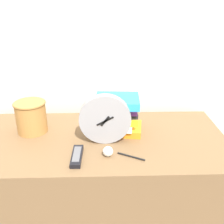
{
  "coord_description": "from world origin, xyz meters",
  "views": [
    {
      "loc": [
        0.03,
        -0.85,
        1.4
      ],
      "look_at": [
        0.07,
        0.32,
        0.86
      ],
      "focal_mm": 42.0,
      "sensor_mm": 36.0,
      "label": 1
    }
  ],
  "objects_px": {
    "tv_remote": "(77,156)",
    "pen": "(131,156)",
    "crumpled_paper_ball": "(108,151)",
    "desk_clock": "(105,119)",
    "book_stack": "(118,114)",
    "basket": "(31,116)"
  },
  "relations": [
    {
      "from": "desk_clock",
      "to": "crumpled_paper_ball",
      "type": "distance_m",
      "value": 0.16
    },
    {
      "from": "basket",
      "to": "desk_clock",
      "type": "bearing_deg",
      "value": -17.69
    },
    {
      "from": "desk_clock",
      "to": "pen",
      "type": "relative_size",
      "value": 2.07
    },
    {
      "from": "desk_clock",
      "to": "tv_remote",
      "type": "distance_m",
      "value": 0.22
    },
    {
      "from": "book_stack",
      "to": "basket",
      "type": "relative_size",
      "value": 1.52
    },
    {
      "from": "crumpled_paper_ball",
      "to": "pen",
      "type": "bearing_deg",
      "value": -7.75
    },
    {
      "from": "desk_clock",
      "to": "crumpled_paper_ball",
      "type": "height_order",
      "value": "desk_clock"
    },
    {
      "from": "book_stack",
      "to": "pen",
      "type": "relative_size",
      "value": 2.11
    },
    {
      "from": "tv_remote",
      "to": "crumpled_paper_ball",
      "type": "relative_size",
      "value": 3.45
    },
    {
      "from": "crumpled_paper_ball",
      "to": "pen",
      "type": "xyz_separation_m",
      "value": [
        0.1,
        -0.01,
        -0.02
      ]
    },
    {
      "from": "basket",
      "to": "pen",
      "type": "height_order",
      "value": "basket"
    },
    {
      "from": "book_stack",
      "to": "tv_remote",
      "type": "relative_size",
      "value": 1.58
    },
    {
      "from": "book_stack",
      "to": "tv_remote",
      "type": "bearing_deg",
      "value": -128.21
    },
    {
      "from": "tv_remote",
      "to": "pen",
      "type": "xyz_separation_m",
      "value": [
        0.24,
        -0.0,
        -0.01
      ]
    },
    {
      "from": "crumpled_paper_ball",
      "to": "tv_remote",
      "type": "bearing_deg",
      "value": -174.37
    },
    {
      "from": "desk_clock",
      "to": "crumpled_paper_ball",
      "type": "bearing_deg",
      "value": -84.79
    },
    {
      "from": "desk_clock",
      "to": "tv_remote",
      "type": "xyz_separation_m",
      "value": [
        -0.13,
        -0.14,
        -0.11
      ]
    },
    {
      "from": "tv_remote",
      "to": "pen",
      "type": "bearing_deg",
      "value": -0.1
    },
    {
      "from": "desk_clock",
      "to": "book_stack",
      "type": "relative_size",
      "value": 0.98
    },
    {
      "from": "crumpled_paper_ball",
      "to": "desk_clock",
      "type": "bearing_deg",
      "value": 95.21
    },
    {
      "from": "book_stack",
      "to": "basket",
      "type": "bearing_deg",
      "value": 178.33
    },
    {
      "from": "pen",
      "to": "tv_remote",
      "type": "bearing_deg",
      "value": 179.9
    }
  ]
}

